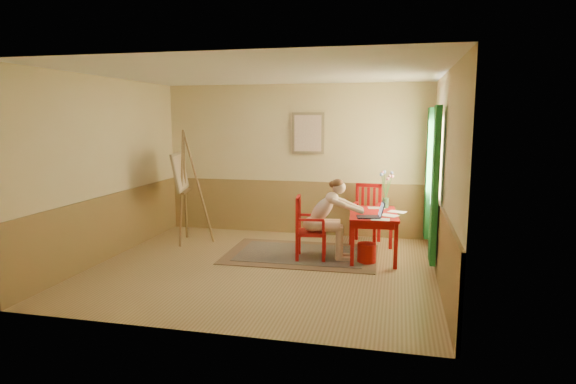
% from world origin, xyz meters
% --- Properties ---
extents(room, '(5.04, 4.54, 2.84)m').
position_xyz_m(room, '(0.00, 0.00, 1.40)').
color(room, tan).
rests_on(room, ground).
extents(wainscot, '(5.00, 4.50, 1.00)m').
position_xyz_m(wainscot, '(0.00, 0.80, 0.50)').
color(wainscot, '#9B7C49').
rests_on(wainscot, room).
extents(window, '(0.12, 2.01, 2.20)m').
position_xyz_m(window, '(2.42, 1.10, 1.35)').
color(window, white).
rests_on(window, room).
extents(wall_portrait, '(0.60, 0.05, 0.76)m').
position_xyz_m(wall_portrait, '(0.25, 2.20, 1.90)').
color(wall_portrait, '#917C55').
rests_on(wall_portrait, room).
extents(rug, '(2.43, 1.65, 0.02)m').
position_xyz_m(rug, '(0.42, 0.78, 0.01)').
color(rug, '#8C7251').
rests_on(rug, room).
extents(table, '(0.81, 1.25, 0.72)m').
position_xyz_m(table, '(1.54, 0.88, 0.63)').
color(table, '#B31210').
rests_on(table, room).
extents(chair_left, '(0.50, 0.49, 0.99)m').
position_xyz_m(chair_left, '(0.56, 0.57, 0.49)').
color(chair_left, '#B31210').
rests_on(chair_left, room).
extents(chair_back, '(0.52, 0.54, 1.03)m').
position_xyz_m(chair_back, '(1.38, 1.77, 0.52)').
color(chair_back, '#B31210').
rests_on(chair_back, room).
extents(figure, '(0.96, 0.46, 1.26)m').
position_xyz_m(figure, '(0.86, 0.61, 0.70)').
color(figure, beige).
rests_on(figure, room).
extents(laptop, '(0.43, 0.31, 0.24)m').
position_xyz_m(laptop, '(1.55, 0.49, 0.77)').
color(laptop, '#1E2338').
rests_on(laptop, table).
extents(papers, '(0.64, 1.11, 0.00)m').
position_xyz_m(papers, '(1.73, 0.84, 0.72)').
color(papers, white).
rests_on(papers, table).
extents(vase, '(0.23, 0.31, 0.62)m').
position_xyz_m(vase, '(1.71, 1.35, 1.00)').
color(vase, '#3F724C').
rests_on(vase, table).
extents(wastebasket, '(0.37, 0.37, 0.30)m').
position_xyz_m(wastebasket, '(1.47, 0.57, 0.15)').
color(wastebasket, '#BB120B').
rests_on(wastebasket, room).
extents(easel, '(0.75, 0.89, 1.99)m').
position_xyz_m(easel, '(-1.77, 1.12, 1.18)').
color(easel, olive).
rests_on(easel, room).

